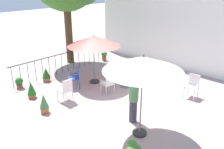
{
  "coord_description": "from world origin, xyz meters",
  "views": [
    {
      "loc": [
        6.1,
        -6.65,
        4.41
      ],
      "look_at": [
        0.0,
        -0.04,
        0.85
      ],
      "focal_mm": 38.37,
      "sensor_mm": 36.0,
      "label": 1
    }
  ],
  "objects_px": {
    "patio_umbrella_0": "(94,41)",
    "patio_chair_0": "(193,84)",
    "potted_plant_0": "(132,147)",
    "potted_plant_7": "(19,82)",
    "patio_umbrella_1": "(143,64)",
    "standing_person": "(133,99)",
    "cafe_table_0": "(125,76)",
    "patio_chair_3": "(66,89)",
    "potted_plant_4": "(44,103)",
    "patio_chair_2": "(109,82)",
    "patio_chair_1": "(75,76)",
    "potted_plant_6": "(31,90)",
    "potted_plant_5": "(150,73)",
    "potted_plant_1": "(46,74)",
    "potted_plant_3": "(104,55)"
  },
  "relations": [
    {
      "from": "potted_plant_5",
      "to": "standing_person",
      "type": "relative_size",
      "value": 0.29
    },
    {
      "from": "patio_chair_3",
      "to": "potted_plant_6",
      "type": "distance_m",
      "value": 1.49
    },
    {
      "from": "patio_umbrella_1",
      "to": "standing_person",
      "type": "distance_m",
      "value": 1.62
    },
    {
      "from": "patio_umbrella_1",
      "to": "cafe_table_0",
      "type": "height_order",
      "value": "patio_umbrella_1"
    },
    {
      "from": "potted_plant_7",
      "to": "potted_plant_5",
      "type": "bearing_deg",
      "value": 53.48
    },
    {
      "from": "cafe_table_0",
      "to": "patio_chair_0",
      "type": "distance_m",
      "value": 2.81
    },
    {
      "from": "patio_umbrella_0",
      "to": "patio_chair_0",
      "type": "xyz_separation_m",
      "value": [
        3.94,
        1.65,
        -1.41
      ]
    },
    {
      "from": "potted_plant_0",
      "to": "potted_plant_7",
      "type": "distance_m",
      "value": 6.3
    },
    {
      "from": "potted_plant_3",
      "to": "potted_plant_7",
      "type": "distance_m",
      "value": 5.28
    },
    {
      "from": "potted_plant_5",
      "to": "potted_plant_0",
      "type": "bearing_deg",
      "value": -60.76
    },
    {
      "from": "patio_chair_1",
      "to": "potted_plant_0",
      "type": "height_order",
      "value": "patio_chair_1"
    },
    {
      "from": "patio_chair_3",
      "to": "patio_chair_0",
      "type": "bearing_deg",
      "value": 47.63
    },
    {
      "from": "potted_plant_0",
      "to": "potted_plant_5",
      "type": "relative_size",
      "value": 0.98
    },
    {
      "from": "patio_umbrella_0",
      "to": "patio_chair_0",
      "type": "height_order",
      "value": "patio_umbrella_0"
    },
    {
      "from": "cafe_table_0",
      "to": "potted_plant_6",
      "type": "xyz_separation_m",
      "value": [
        -2.03,
        -3.39,
        -0.14
      ]
    },
    {
      "from": "potted_plant_5",
      "to": "standing_person",
      "type": "height_order",
      "value": "standing_person"
    },
    {
      "from": "potted_plant_1",
      "to": "patio_chair_3",
      "type": "bearing_deg",
      "value": -14.49
    },
    {
      "from": "patio_umbrella_1",
      "to": "patio_chair_2",
      "type": "height_order",
      "value": "patio_umbrella_1"
    },
    {
      "from": "patio_chair_2",
      "to": "potted_plant_0",
      "type": "relative_size",
      "value": 1.93
    },
    {
      "from": "potted_plant_4",
      "to": "potted_plant_7",
      "type": "bearing_deg",
      "value": 170.71
    },
    {
      "from": "patio_umbrella_0",
      "to": "standing_person",
      "type": "distance_m",
      "value": 3.77
    },
    {
      "from": "potted_plant_6",
      "to": "potted_plant_5",
      "type": "bearing_deg",
      "value": 65.11
    },
    {
      "from": "potted_plant_5",
      "to": "potted_plant_1",
      "type": "bearing_deg",
      "value": -132.74
    },
    {
      "from": "patio_umbrella_0",
      "to": "cafe_table_0",
      "type": "relative_size",
      "value": 2.81
    },
    {
      "from": "cafe_table_0",
      "to": "patio_chair_1",
      "type": "xyz_separation_m",
      "value": [
        -1.53,
        -1.55,
        0.03
      ]
    },
    {
      "from": "potted_plant_7",
      "to": "standing_person",
      "type": "xyz_separation_m",
      "value": [
        5.29,
        1.26,
        0.56
      ]
    },
    {
      "from": "patio_chair_0",
      "to": "potted_plant_7",
      "type": "bearing_deg",
      "value": -143.89
    },
    {
      "from": "patio_chair_2",
      "to": "patio_chair_3",
      "type": "relative_size",
      "value": 0.95
    },
    {
      "from": "potted_plant_0",
      "to": "patio_chair_0",
      "type": "bearing_deg",
      "value": 95.09
    },
    {
      "from": "patio_umbrella_0",
      "to": "patio_chair_3",
      "type": "height_order",
      "value": "patio_umbrella_0"
    },
    {
      "from": "cafe_table_0",
      "to": "potted_plant_7",
      "type": "relative_size",
      "value": 1.69
    },
    {
      "from": "patio_chair_0",
      "to": "potted_plant_6",
      "type": "distance_m",
      "value": 6.42
    },
    {
      "from": "patio_chair_3",
      "to": "potted_plant_4",
      "type": "xyz_separation_m",
      "value": [
        0.11,
        -1.05,
        -0.16
      ]
    },
    {
      "from": "cafe_table_0",
      "to": "standing_person",
      "type": "height_order",
      "value": "standing_person"
    },
    {
      "from": "patio_chair_0",
      "to": "potted_plant_7",
      "type": "relative_size",
      "value": 1.93
    },
    {
      "from": "patio_umbrella_0",
      "to": "patio_umbrella_1",
      "type": "bearing_deg",
      "value": -24.93
    },
    {
      "from": "patio_chair_1",
      "to": "patio_chair_2",
      "type": "height_order",
      "value": "patio_chair_2"
    },
    {
      "from": "potted_plant_7",
      "to": "standing_person",
      "type": "distance_m",
      "value": 5.47
    },
    {
      "from": "patio_chair_0",
      "to": "potted_plant_1",
      "type": "bearing_deg",
      "value": -151.37
    },
    {
      "from": "patio_chair_2",
      "to": "cafe_table_0",
      "type": "bearing_deg",
      "value": 87.4
    },
    {
      "from": "patio_chair_0",
      "to": "patio_chair_3",
      "type": "relative_size",
      "value": 0.99
    },
    {
      "from": "patio_umbrella_0",
      "to": "patio_chair_1",
      "type": "height_order",
      "value": "patio_umbrella_0"
    },
    {
      "from": "patio_umbrella_0",
      "to": "patio_chair_3",
      "type": "xyz_separation_m",
      "value": [
        0.58,
        -2.04,
        -1.4
      ]
    },
    {
      "from": "potted_plant_7",
      "to": "potted_plant_0",
      "type": "bearing_deg",
      "value": -0.7
    },
    {
      "from": "potted_plant_1",
      "to": "standing_person",
      "type": "bearing_deg",
      "value": 0.54
    },
    {
      "from": "patio_chair_0",
      "to": "potted_plant_7",
      "type": "xyz_separation_m",
      "value": [
        -5.91,
        -4.31,
        -0.27
      ]
    },
    {
      "from": "patio_chair_2",
      "to": "potted_plant_7",
      "type": "xyz_separation_m",
      "value": [
        -3.25,
        -2.24,
        -0.24
      ]
    },
    {
      "from": "patio_umbrella_1",
      "to": "cafe_table_0",
      "type": "relative_size",
      "value": 3.1
    },
    {
      "from": "potted_plant_1",
      "to": "potted_plant_6",
      "type": "distance_m",
      "value": 1.69
    },
    {
      "from": "patio_chair_0",
      "to": "potted_plant_4",
      "type": "xyz_separation_m",
      "value": [
        -3.25,
        -4.74,
        -0.15
      ]
    }
  ]
}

